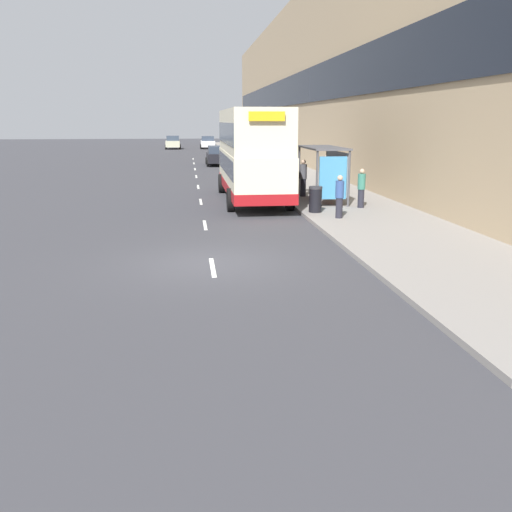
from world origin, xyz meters
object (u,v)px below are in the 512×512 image
object	(u,v)px
pedestrian_2	(340,196)
litter_bin	(315,199)
double_decker_bus_near	(252,153)
car_2	(173,142)
car_0	(208,142)
bus_shelter	(328,164)
pedestrian_1	(361,188)
pedestrian_at_shelter	(326,172)
car_1	(218,156)
pedestrian_3	(303,178)

from	to	relation	value
pedestrian_2	litter_bin	world-z (taller)	pedestrian_2
double_decker_bus_near	car_2	size ratio (longest dim) A/B	2.53
car_0	car_2	bearing A→B (deg)	-178.30
bus_shelter	double_decker_bus_near	world-z (taller)	double_decker_bus_near
bus_shelter	pedestrian_1	bearing A→B (deg)	-63.15
car_0	litter_bin	xyz separation A→B (m)	(2.28, -57.35, -0.18)
car_0	pedestrian_at_shelter	bearing A→B (deg)	-84.64
car_2	pedestrian_1	distance (m)	56.95
double_decker_bus_near	car_1	xyz separation A→B (m)	(-0.43, 22.65, -1.45)
car_2	pedestrian_at_shelter	size ratio (longest dim) A/B	2.18
car_0	car_1	world-z (taller)	car_0
pedestrian_1	litter_bin	bearing A→B (deg)	-155.59
car_0	car_2	xyz separation A→B (m)	(-4.74, -0.14, 0.03)
bus_shelter	car_1	world-z (taller)	bus_shelter
double_decker_bus_near	pedestrian_1	xyz separation A→B (m)	(4.30, -3.57, -1.30)
pedestrian_at_shelter	pedestrian_3	xyz separation A→B (m)	(-1.87, -2.90, -0.02)
double_decker_bus_near	pedestrian_1	size ratio (longest dim) A/B	6.10
bus_shelter	car_2	bearing A→B (deg)	98.64
double_decker_bus_near	litter_bin	xyz separation A→B (m)	(2.08, -4.58, -1.61)
bus_shelter	pedestrian_at_shelter	size ratio (longest dim) A/B	2.29
car_1	double_decker_bus_near	bearing A→B (deg)	-88.90
bus_shelter	litter_bin	world-z (taller)	bus_shelter
bus_shelter	litter_bin	xyz separation A→B (m)	(-1.22, -2.98, -1.21)
car_0	pedestrian_at_shelter	world-z (taller)	pedestrian_at_shelter
car_2	pedestrian_2	xyz separation A→B (m)	(7.61, -58.71, 0.10)
pedestrian_at_shelter	pedestrian_1	size ratio (longest dim) A/B	1.10
car_0	litter_bin	bearing A→B (deg)	-87.73
car_0	pedestrian_3	size ratio (longest dim) A/B	2.12
double_decker_bus_near	car_0	bearing A→B (deg)	90.22
litter_bin	pedestrian_2	bearing A→B (deg)	-68.44
pedestrian_1	pedestrian_2	xyz separation A→B (m)	(-1.63, -2.51, -0.01)
bus_shelter	car_1	distance (m)	24.55
pedestrian_at_shelter	pedestrian_1	world-z (taller)	pedestrian_at_shelter
double_decker_bus_near	pedestrian_at_shelter	xyz separation A→B (m)	(4.43, 3.33, -1.21)
car_0	pedestrian_2	xyz separation A→B (m)	(2.87, -58.85, 0.13)
pedestrian_2	pedestrian_at_shelter	bearing A→B (deg)	79.38
bus_shelter	car_1	size ratio (longest dim) A/B	0.92
car_1	pedestrian_1	distance (m)	26.64
car_1	pedestrian_at_shelter	bearing A→B (deg)	-75.86
double_decker_bus_near	car_1	distance (m)	22.70
double_decker_bus_near	pedestrian_3	distance (m)	2.88
double_decker_bus_near	car_0	size ratio (longest dim) A/B	2.65
car_1	litter_bin	distance (m)	27.34
double_decker_bus_near	litter_bin	distance (m)	5.28
car_0	pedestrian_1	xyz separation A→B (m)	(4.50, -56.34, 0.14)
bus_shelter	pedestrian_3	bearing A→B (deg)	109.83
bus_shelter	pedestrian_at_shelter	xyz separation A→B (m)	(1.14, 4.93, -0.80)
double_decker_bus_near	car_1	bearing A→B (deg)	91.10
bus_shelter	car_1	xyz separation A→B (m)	(-3.73, 24.25, -1.04)
double_decker_bus_near	car_2	distance (m)	52.88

